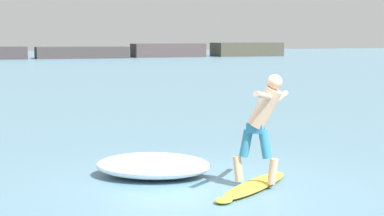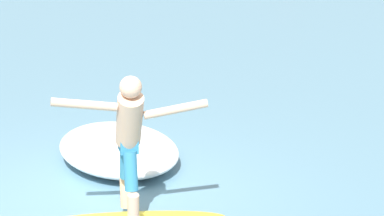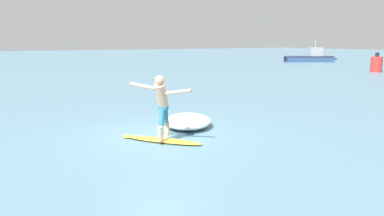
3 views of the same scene
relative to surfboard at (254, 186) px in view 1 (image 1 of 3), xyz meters
The scene contains 5 objects.
ground_plane 0.66m from the surfboard, 160.33° to the left, with size 200.00×200.00×0.00m, color slate.
rock_jetty_breakwater 62.37m from the surfboard, 86.08° to the left, with size 60.57×5.00×5.43m.
surfboard is the anchor object (origin of this frame).
surfer 1.09m from the surfboard, 26.48° to the right, with size 1.24×1.26×1.75m.
wave_foam_at_tail 1.90m from the surfboard, 130.39° to the left, with size 2.50×2.31×0.38m.
Camera 1 is at (-3.98, -9.22, 2.42)m, focal length 60.00 mm.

